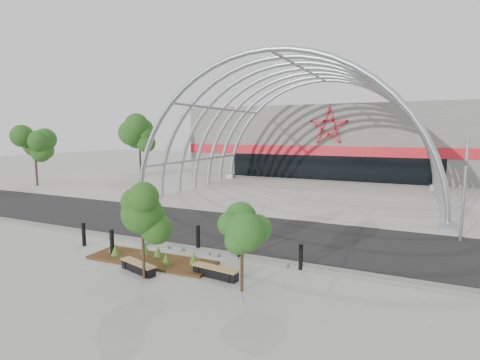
{
  "coord_description": "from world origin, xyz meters",
  "views": [
    {
      "loc": [
        8.23,
        -13.61,
        5.12
      ],
      "look_at": [
        0.0,
        4.0,
        2.6
      ],
      "focal_mm": 28.0,
      "sensor_mm": 36.0,
      "label": 1
    }
  ],
  "objects": [
    {
      "name": "ground",
      "position": [
        0.0,
        0.0,
        0.0
      ],
      "size": [
        140.0,
        140.0,
        0.0
      ],
      "primitive_type": "plane",
      "color": "#999993",
      "rests_on": "ground"
    },
    {
      "name": "bollard_2",
      "position": [
        -0.09,
        -0.11,
        0.56
      ],
      "size": [
        0.18,
        0.18,
        1.11
      ],
      "primitive_type": "cylinder",
      "color": "black",
      "rests_on": "ground"
    },
    {
      "name": "kerb",
      "position": [
        0.0,
        -0.25,
        0.06
      ],
      "size": [
        60.0,
        0.5,
        0.12
      ],
      "primitive_type": "cube",
      "color": "slate",
      "rests_on": "ground"
    },
    {
      "name": "bg_tree_2",
      "position": [
        -24.0,
        10.0,
        3.86
      ],
      "size": [
        2.55,
        2.55,
        5.38
      ],
      "color": "#312317",
      "rests_on": "ground"
    },
    {
      "name": "signal_pole",
      "position": [
        10.4,
        6.29,
        2.51
      ],
      "size": [
        0.35,
        0.67,
        4.81
      ],
      "color": "gray",
      "rests_on": "ground"
    },
    {
      "name": "street_tree_0",
      "position": [
        -0.14,
        -3.65,
        2.32
      ],
      "size": [
        1.42,
        1.42,
        3.23
      ],
      "color": "black",
      "rests_on": "ground"
    },
    {
      "name": "bench_1",
      "position": [
        2.08,
        -2.5,
        0.18
      ],
      "size": [
        1.83,
        0.58,
        0.38
      ],
      "color": "black",
      "rests_on": "ground"
    },
    {
      "name": "vault_canopy",
      "position": [
        0.0,
        15.5,
        0.02
      ],
      "size": [
        20.8,
        15.8,
        20.36
      ],
      "color": "#A3A8AD",
      "rests_on": "ground"
    },
    {
      "name": "bg_tree_0",
      "position": [
        -20.0,
        20.0,
        4.64
      ],
      "size": [
        3.0,
        3.0,
        6.45
      ],
      "color": "black",
      "rests_on": "ground"
    },
    {
      "name": "bench_0",
      "position": [
        -0.74,
        -3.25,
        0.18
      ],
      "size": [
        1.79,
        0.85,
        0.37
      ],
      "color": "black",
      "rests_on": "ground"
    },
    {
      "name": "bollard_1",
      "position": [
        -2.96,
        -2.23,
        0.56
      ],
      "size": [
        0.18,
        0.18,
        1.11
      ],
      "primitive_type": "cylinder",
      "color": "black",
      "rests_on": "ground"
    },
    {
      "name": "road",
      "position": [
        0.0,
        3.5,
        0.01
      ],
      "size": [
        140.0,
        7.0,
        0.02
      ],
      "primitive_type": "cube",
      "color": "black",
      "rests_on": "ground"
    },
    {
      "name": "forecourt",
      "position": [
        0.0,
        15.5,
        0.02
      ],
      "size": [
        60.0,
        17.0,
        0.04
      ],
      "primitive_type": "cube",
      "color": "#AAA499",
      "rests_on": "ground"
    },
    {
      "name": "bollard_4",
      "position": [
        4.59,
        -0.48,
        0.49
      ],
      "size": [
        0.16,
        0.16,
        0.98
      ],
      "primitive_type": "cylinder",
      "color": "black",
      "rests_on": "ground"
    },
    {
      "name": "arena_building",
      "position": [
        0.0,
        33.45,
        3.99
      ],
      "size": [
        34.0,
        15.24,
        8.0
      ],
      "color": "slate",
      "rests_on": "ground"
    },
    {
      "name": "street_tree_1",
      "position": [
        3.4,
        -3.14,
        2.21
      ],
      "size": [
        1.3,
        1.3,
        3.07
      ],
      "color": "black",
      "rests_on": "ground"
    },
    {
      "name": "bollard_0",
      "position": [
        -5.08,
        -1.76,
        0.53
      ],
      "size": [
        0.17,
        0.17,
        1.06
      ],
      "primitive_type": "cylinder",
      "color": "black",
      "rests_on": "ground"
    },
    {
      "name": "bollard_3",
      "position": [
        2.03,
        -0.41,
        0.56
      ],
      "size": [
        0.18,
        0.18,
        1.12
      ],
      "primitive_type": "cylinder",
      "color": "black",
      "rests_on": "ground"
    },
    {
      "name": "planting_bed",
      "position": [
        -1.1,
        -2.1,
        0.13
      ],
      "size": [
        5.33,
        1.79,
        0.56
      ],
      "color": "#34250C",
      "rests_on": "ground"
    }
  ]
}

